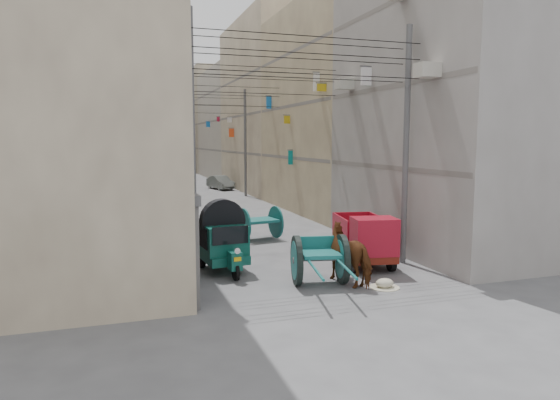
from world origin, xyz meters
name	(u,v)px	position (x,y,z in m)	size (l,w,h in m)	color
ground	(408,341)	(0.00, 0.00, 0.00)	(140.00, 140.00, 0.00)	#4E4E51
building_row_left	(84,112)	(-8.00, 34.13, 6.46)	(8.00, 62.00, 14.00)	beige
building_row_right	(276,115)	(8.00, 34.13, 6.46)	(8.00, 62.00, 14.00)	#9A9490
end_cap_building	(156,124)	(0.00, 66.00, 6.50)	(22.00, 10.00, 13.00)	#B1A68B
shutters_left	(168,212)	(-3.92, 10.38, 1.49)	(0.18, 14.40, 2.88)	#535359
signboards	(214,153)	(-0.01, 21.66, 3.43)	(8.22, 40.52, 5.67)	white
ac_units	(385,51)	(3.65, 7.67, 7.43)	(0.70, 6.55, 3.35)	#B7B2A4
utility_poles	(230,144)	(0.00, 17.00, 4.00)	(7.40, 22.20, 8.00)	#545456
overhead_cables	(242,85)	(0.00, 14.40, 6.77)	(7.40, 22.52, 1.12)	black
auto_rickshaw	(223,239)	(-2.54, 6.91, 1.05)	(1.60, 2.59, 1.78)	black
tonga_cart	(320,259)	(-0.16, 4.49, 0.76)	(1.81, 3.41, 1.46)	black
mini_truck	(367,242)	(2.13, 5.88, 0.85)	(1.94, 3.35, 1.77)	black
second_cart	(260,222)	(0.02, 11.48, 0.74)	(1.77, 1.62, 1.39)	#155E5C
feed_sack	(384,283)	(1.48, 3.57, 0.13)	(0.54, 0.43, 0.27)	beige
horse	(352,254)	(0.83, 4.37, 0.86)	(0.93, 2.04, 1.73)	brown
distant_car_white	(184,191)	(-1.15, 27.50, 0.57)	(1.35, 3.35, 1.14)	silver
distant_car_grey	(220,183)	(2.80, 33.67, 0.58)	(1.23, 3.54, 1.17)	#5A5F5B
distant_car_green	(169,179)	(-1.00, 39.33, 0.57)	(1.60, 3.94, 1.14)	#236641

